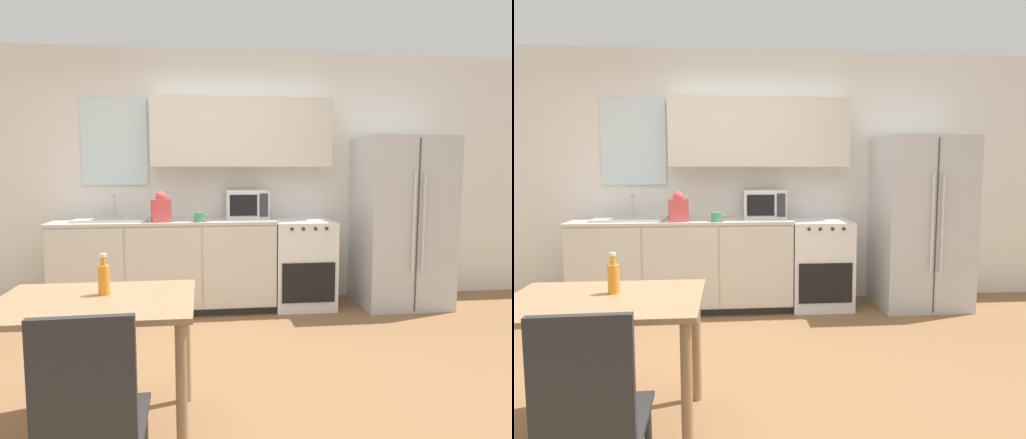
# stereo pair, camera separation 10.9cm
# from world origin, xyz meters

# --- Properties ---
(ground_plane) EXTENTS (12.00, 12.00, 0.00)m
(ground_plane) POSITION_xyz_m (0.00, 0.00, 0.00)
(ground_plane) COLOR olive
(wall_back) EXTENTS (12.00, 0.38, 2.70)m
(wall_back) POSITION_xyz_m (0.07, 1.94, 1.44)
(wall_back) COLOR silver
(wall_back) RESTS_ON ground_plane
(kitchen_counter) EXTENTS (2.21, 0.64, 0.93)m
(kitchen_counter) POSITION_xyz_m (-0.34, 1.63, 0.47)
(kitchen_counter) COLOR #333333
(kitchen_counter) RESTS_ON ground_plane
(oven_range) EXTENTS (0.62, 0.65, 0.91)m
(oven_range) POSITION_xyz_m (1.08, 1.63, 0.45)
(oven_range) COLOR white
(oven_range) RESTS_ON ground_plane
(refrigerator) EXTENTS (0.90, 0.79, 1.77)m
(refrigerator) POSITION_xyz_m (2.13, 1.57, 0.89)
(refrigerator) COLOR silver
(refrigerator) RESTS_ON ground_plane
(kitchen_sink) EXTENTS (0.71, 0.43, 0.25)m
(kitchen_sink) POSITION_xyz_m (-0.87, 1.64, 0.95)
(kitchen_sink) COLOR #B7BABC
(kitchen_sink) RESTS_ON kitchen_counter
(microwave) EXTENTS (0.43, 0.38, 0.29)m
(microwave) POSITION_xyz_m (0.50, 1.73, 1.08)
(microwave) COLOR silver
(microwave) RESTS_ON kitchen_counter
(coffee_mug) EXTENTS (0.13, 0.09, 0.09)m
(coffee_mug) POSITION_xyz_m (0.01, 1.41, 0.98)
(coffee_mug) COLOR #3F8C66
(coffee_mug) RESTS_ON kitchen_counter
(grocery_bag_0) EXTENTS (0.21, 0.19, 0.29)m
(grocery_bag_0) POSITION_xyz_m (-0.36, 1.47, 1.06)
(grocery_bag_0) COLOR #D14C4C
(grocery_bag_0) RESTS_ON kitchen_counter
(dining_table) EXTENTS (1.04, 0.76, 0.76)m
(dining_table) POSITION_xyz_m (-0.54, -0.59, 0.64)
(dining_table) COLOR #997551
(dining_table) RESTS_ON ground_plane
(dining_chair_near) EXTENTS (0.41, 0.41, 0.93)m
(dining_chair_near) POSITION_xyz_m (-0.40, -1.35, 0.54)
(dining_chair_near) COLOR #282828
(dining_chair_near) RESTS_ON ground_plane
(drink_bottle) EXTENTS (0.06, 0.06, 0.23)m
(drink_bottle) POSITION_xyz_m (-0.51, -0.50, 0.85)
(drink_bottle) COLOR orange
(drink_bottle) RESTS_ON dining_table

